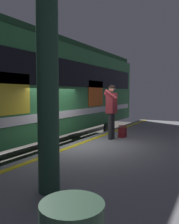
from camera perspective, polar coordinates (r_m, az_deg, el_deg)
ground_plane at (r=7.52m, az=-3.98°, el=-13.72°), size 24.68×24.68×0.00m
platform at (r=6.48m, az=14.56°, el=-12.89°), size 14.17×4.78×0.87m
safety_line at (r=7.14m, az=-1.98°, el=-7.47°), size 13.88×0.16×0.01m
track_rail_near at (r=8.38m, az=-12.88°, el=-11.34°), size 18.41×0.08×0.16m
track_rail_far at (r=9.36m, az=-19.55°, el=-9.79°), size 18.41×0.08×0.16m
train_carriage at (r=8.95m, az=-14.24°, el=5.96°), size 13.16×3.08×4.12m
passenger at (r=7.67m, az=5.28°, el=1.15°), size 0.57×0.55×1.76m
handbag at (r=8.15m, az=7.95°, el=-4.77°), size 0.33×0.30×0.39m
station_column at (r=3.56m, az=-10.01°, el=7.68°), size 0.32×0.32×3.38m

